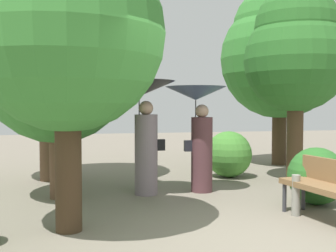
{
  "coord_description": "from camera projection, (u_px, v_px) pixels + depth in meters",
  "views": [
    {
      "loc": [
        -1.85,
        -4.52,
        1.56
      ],
      "look_at": [
        0.0,
        3.2,
        1.2
      ],
      "focal_mm": 44.27,
      "sensor_mm": 36.0,
      "label": 1
    }
  ],
  "objects": [
    {
      "name": "ground_plane",
      "position": [
        231.0,
        239.0,
        4.89
      ],
      "size": [
        40.0,
        40.0,
        0.0
      ],
      "primitive_type": "plane",
      "color": "gray"
    },
    {
      "name": "person_left",
      "position": [
        142.0,
        112.0,
        7.32
      ],
      "size": [
        1.28,
        1.28,
        2.02
      ],
      "rotation": [
        0.0,
        0.0,
        1.5
      ],
      "color": "gray",
      "rests_on": "ground"
    },
    {
      "name": "person_right",
      "position": [
        198.0,
        119.0,
        7.57
      ],
      "size": [
        1.11,
        1.11,
        1.93
      ],
      "rotation": [
        0.0,
        0.0,
        1.5
      ],
      "color": "#563338",
      "rests_on": "ground"
    },
    {
      "name": "park_bench",
      "position": [
        330.0,
        184.0,
        5.61
      ],
      "size": [
        0.66,
        1.55,
        0.83
      ],
      "rotation": [
        0.0,
        0.0,
        -1.45
      ],
      "color": "#38383D",
      "rests_on": "ground"
    },
    {
      "name": "tree_near_left",
      "position": [
        48.0,
        17.0,
        8.66
      ],
      "size": [
        3.1,
        3.1,
        5.26
      ],
      "color": "brown",
      "rests_on": "ground"
    },
    {
      "name": "tree_near_right",
      "position": [
        280.0,
        50.0,
        11.07
      ],
      "size": [
        3.18,
        3.18,
        4.88
      ],
      "color": "#42301E",
      "rests_on": "ground"
    },
    {
      "name": "tree_mid_left",
      "position": [
        67.0,
        17.0,
        5.08
      ],
      "size": [
        2.44,
        2.44,
        4.09
      ],
      "color": "#42301E",
      "rests_on": "ground"
    },
    {
      "name": "tree_mid_right",
      "position": [
        296.0,
        50.0,
        8.63
      ],
      "size": [
        2.17,
        2.17,
        4.09
      ],
      "color": "#4C3823",
      "rests_on": "ground"
    },
    {
      "name": "tree_far_back",
      "position": [
        57.0,
        56.0,
        6.96
      ],
      "size": [
        2.56,
        2.56,
        3.85
      ],
      "color": "brown",
      "rests_on": "ground"
    },
    {
      "name": "bush_behind_bench",
      "position": [
        317.0,
        176.0,
        6.62
      ],
      "size": [
        0.92,
        0.92,
        0.92
      ],
      "primitive_type": "sphere",
      "color": "#2D6B28",
      "rests_on": "ground"
    },
    {
      "name": "bush_far_side",
      "position": [
        229.0,
        154.0,
        9.19
      ],
      "size": [
        1.03,
        1.03,
        1.03
      ],
      "primitive_type": "sphere",
      "color": "#4C9338",
      "rests_on": "ground"
    },
    {
      "name": "path_marker_post",
      "position": [
        296.0,
        195.0,
        5.92
      ],
      "size": [
        0.12,
        0.12,
        0.59
      ],
      "primitive_type": "cylinder",
      "color": "gray",
      "rests_on": "ground"
    }
  ]
}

